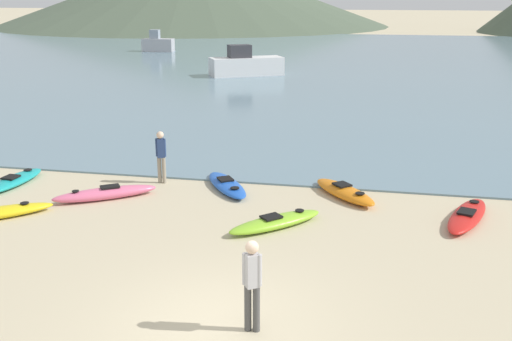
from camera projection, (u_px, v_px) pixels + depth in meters
ground_plane at (215, 325)px, 10.91m from camera, size 400.00×400.00×0.00m
bay_water at (348, 62)px, 51.51m from camera, size 160.00×70.00×0.06m
kayak_on_sand_0 at (276, 222)px, 15.37m from camera, size 2.45×2.44×0.35m
kayak_on_sand_1 at (467, 216)px, 15.83m from camera, size 1.67×3.03×0.32m
kayak_on_sand_3 at (227, 185)px, 18.38m from camera, size 2.13×2.74×0.31m
kayak_on_sand_5 at (105, 193)px, 17.46m from camera, size 2.81×2.18×0.39m
kayak_on_sand_6 at (14, 181)px, 18.76m from camera, size 0.89×2.70×0.32m
kayak_on_sand_7 at (344, 192)px, 17.62m from camera, size 2.28×2.55×0.38m
person_near_foreground at (252, 280)px, 10.44m from camera, size 0.35×0.30×1.73m
person_near_waterline at (161, 154)px, 18.73m from camera, size 0.34×0.27×1.67m
moored_boat_0 at (246, 65)px, 42.73m from camera, size 5.37×4.08×2.17m
moored_boat_1 at (158, 44)px, 59.92m from camera, size 3.14×1.50×2.13m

